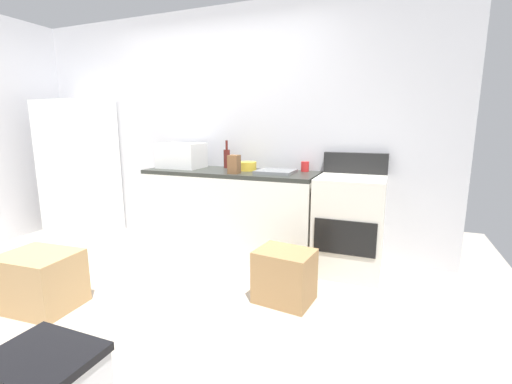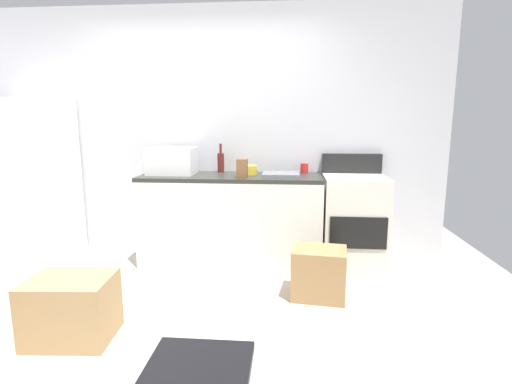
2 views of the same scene
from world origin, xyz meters
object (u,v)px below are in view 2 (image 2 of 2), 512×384
object	(u,v)px
cardboard_box_large	(71,308)
cardboard_box_medium	(319,273)
microwave	(172,161)
mixing_bowl	(248,170)
refrigerator	(34,181)
wine_bottle	(221,162)
stove_oven	(353,220)
coffee_mug	(304,168)
knife_block	(242,169)

from	to	relation	value
cardboard_box_large	cardboard_box_medium	bearing A→B (deg)	24.78
microwave	mixing_bowl	bearing A→B (deg)	3.57
refrigerator	cardboard_box_medium	world-z (taller)	refrigerator
wine_bottle	cardboard_box_medium	distance (m)	1.59
stove_oven	mixing_bowl	bearing A→B (deg)	176.31
coffee_mug	cardboard_box_medium	size ratio (longest dim) A/B	0.23
microwave	cardboard_box_medium	bearing A→B (deg)	-28.96
stove_oven	coffee_mug	bearing A→B (deg)	156.73
stove_oven	cardboard_box_large	world-z (taller)	stove_oven
wine_bottle	cardboard_box_large	distance (m)	2.04
coffee_mug	mixing_bowl	xyz separation A→B (m)	(-0.57, -0.14, -0.00)
knife_block	stove_oven	bearing A→B (deg)	10.26
knife_block	cardboard_box_medium	world-z (taller)	knife_block
refrigerator	knife_block	xyz separation A→B (m)	(2.19, -0.14, 0.17)
knife_block	coffee_mug	bearing A→B (deg)	34.10
coffee_mug	knife_block	xyz separation A→B (m)	(-0.60, -0.41, 0.04)
microwave	cardboard_box_large	world-z (taller)	microwave
refrigerator	knife_block	bearing A→B (deg)	-3.69
stove_oven	refrigerator	bearing A→B (deg)	-179.03
refrigerator	coffee_mug	distance (m)	2.80
stove_oven	wine_bottle	bearing A→B (deg)	172.04
wine_bottle	coffee_mug	bearing A→B (deg)	1.29
mixing_bowl	knife_block	bearing A→B (deg)	-95.26
wine_bottle	knife_block	xyz separation A→B (m)	(0.27, -0.39, -0.02)
refrigerator	coffee_mug	xyz separation A→B (m)	(2.78, 0.26, 0.13)
microwave	wine_bottle	size ratio (longest dim) A/B	1.53
microwave	mixing_bowl	distance (m)	0.77
refrigerator	wine_bottle	bearing A→B (deg)	7.28
stove_oven	mixing_bowl	xyz separation A→B (m)	(-1.06, 0.07, 0.48)
refrigerator	wine_bottle	distance (m)	1.94
coffee_mug	cardboard_box_medium	world-z (taller)	coffee_mug
mixing_bowl	stove_oven	bearing A→B (deg)	-3.69
microwave	cardboard_box_large	bearing A→B (deg)	-98.61
refrigerator	cardboard_box_large	xyz separation A→B (m)	(1.21, -1.50, -0.61)
microwave	mixing_bowl	size ratio (longest dim) A/B	2.42
stove_oven	coffee_mug	size ratio (longest dim) A/B	11.00
coffee_mug	cardboard_box_large	xyz separation A→B (m)	(-1.58, -1.76, -0.74)
stove_oven	microwave	size ratio (longest dim) A/B	2.39
cardboard_box_medium	knife_block	bearing A→B (deg)	140.33
coffee_mug	knife_block	world-z (taller)	knife_block
wine_bottle	knife_block	distance (m)	0.47
refrigerator	microwave	size ratio (longest dim) A/B	3.59
knife_block	mixing_bowl	bearing A→B (deg)	84.74
knife_block	cardboard_box_large	bearing A→B (deg)	-125.83
knife_block	microwave	bearing A→B (deg)	163.68
knife_block	cardboard_box_medium	bearing A→B (deg)	-39.67
stove_oven	coffee_mug	xyz separation A→B (m)	(-0.49, 0.21, 0.48)
wine_bottle	knife_block	world-z (taller)	wine_bottle
refrigerator	knife_block	world-z (taller)	refrigerator
refrigerator	coffee_mug	bearing A→B (deg)	5.42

